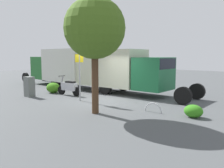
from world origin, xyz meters
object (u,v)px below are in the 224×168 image
object	(u,v)px
street_tree	(95,29)
bike_rack_hoop	(153,112)
motorcycle	(69,87)
box_truck_near	(122,69)
stop_sign	(79,60)
box_truck_far	(62,66)
utility_cabinet	(29,87)

from	to	relation	value
street_tree	bike_rack_hoop	xyz separation A→B (m)	(-1.78, -1.78, -3.55)
motorcycle	street_tree	bearing A→B (deg)	146.08
box_truck_near	motorcycle	world-z (taller)	box_truck_near
motorcycle	stop_sign	world-z (taller)	stop_sign
box_truck_far	motorcycle	xyz separation A→B (m)	(-4.30, 2.75, -1.11)
stop_sign	utility_cabinet	world-z (taller)	stop_sign
motorcycle	street_tree	size ratio (longest dim) A/B	0.37
bike_rack_hoop	motorcycle	bearing A→B (deg)	-4.37
street_tree	bike_rack_hoop	size ratio (longest dim) A/B	5.71
box_truck_near	bike_rack_hoop	bearing A→B (deg)	-37.92
box_truck_near	street_tree	bearing A→B (deg)	-64.03
motorcycle	stop_sign	bearing A→B (deg)	150.20
box_truck_far	stop_sign	distance (m)	7.09
motorcycle	box_truck_far	bearing A→B (deg)	-39.91
motorcycle	bike_rack_hoop	distance (m)	6.31
utility_cabinet	bike_rack_hoop	xyz separation A→B (m)	(-7.71, -1.37, -0.60)
street_tree	bike_rack_hoop	bearing A→B (deg)	-135.07
motorcycle	bike_rack_hoop	size ratio (longest dim) A/B	2.13
motorcycle	stop_sign	distance (m)	2.62
box_truck_far	street_tree	xyz separation A→B (m)	(-8.78, 5.01, 1.92)
street_tree	utility_cabinet	bearing A→B (deg)	-3.93
box_truck_near	motorcycle	distance (m)	3.54
stop_sign	utility_cabinet	distance (m)	3.82
box_truck_near	motorcycle	xyz separation A→B (m)	(1.92, 2.78, -1.07)
stop_sign	bike_rack_hoop	distance (m)	4.97
box_truck_far	street_tree	bearing A→B (deg)	152.93
box_truck_far	motorcycle	world-z (taller)	box_truck_far
stop_sign	utility_cabinet	bearing A→B (deg)	18.28
box_truck_far	bike_rack_hoop	size ratio (longest dim) A/B	9.35
motorcycle	utility_cabinet	xyz separation A→B (m)	(1.45, 1.85, 0.08)
utility_cabinet	bike_rack_hoop	distance (m)	7.86
box_truck_far	street_tree	size ratio (longest dim) A/B	1.64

